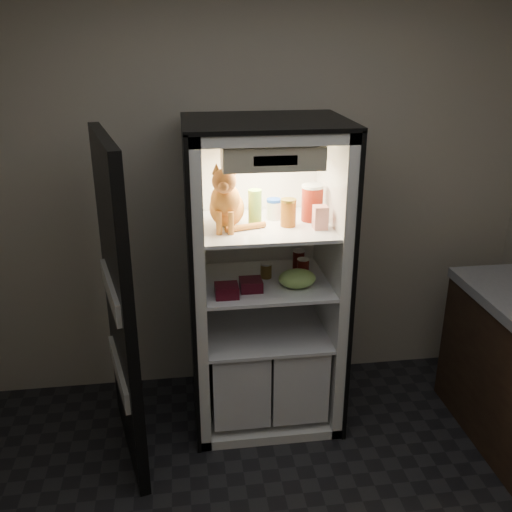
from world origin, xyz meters
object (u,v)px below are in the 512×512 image
at_px(tabby_cat, 226,203).
at_px(soda_can_a, 298,261).
at_px(salsa_jar, 288,213).
at_px(soda_can_b, 302,271).
at_px(refrigerator, 264,299).
at_px(parmesan_shaker, 255,207).
at_px(berry_box_right, 251,285).
at_px(cream_carton, 320,218).
at_px(berry_box_left, 227,291).
at_px(condiment_jar, 266,270).
at_px(grape_bag, 297,279).
at_px(pepper_jar, 312,203).
at_px(soda_can_c, 303,269).
at_px(mayo_tub, 274,209).

xyz_separation_m(tabby_cat, soda_can_a, (0.45, 0.15, -0.43)).
bearing_deg(tabby_cat, salsa_jar, 6.53).
bearing_deg(soda_can_b, tabby_cat, -177.89).
height_order(refrigerator, parmesan_shaker, refrigerator).
bearing_deg(soda_can_b, berry_box_right, -162.27).
height_order(parmesan_shaker, salsa_jar, parmesan_shaker).
height_order(refrigerator, cream_carton, refrigerator).
xyz_separation_m(tabby_cat, berry_box_left, (-0.02, -0.15, -0.46)).
distance_m(tabby_cat, parmesan_shaker, 0.17).
height_order(soda_can_a, condiment_jar, soda_can_a).
bearing_deg(grape_bag, refrigerator, 132.95).
relative_size(refrigerator, berry_box_right, 15.00).
xyz_separation_m(parmesan_shaker, salsa_jar, (0.18, -0.05, -0.02)).
bearing_deg(tabby_cat, pepper_jar, 16.63).
bearing_deg(soda_can_b, salsa_jar, -162.77).
distance_m(soda_can_c, berry_box_left, 0.49).
distance_m(mayo_tub, soda_can_b, 0.40).
distance_m(refrigerator, parmesan_shaker, 0.61).
distance_m(soda_can_b, condiment_jar, 0.22).
height_order(condiment_jar, grape_bag, grape_bag).
bearing_deg(berry_box_right, mayo_tub, 52.31).
bearing_deg(condiment_jar, mayo_tub, 44.10).
bearing_deg(pepper_jar, soda_can_c, -134.71).
distance_m(tabby_cat, soda_can_c, 0.62).
xyz_separation_m(refrigerator, condiment_jar, (0.01, -0.02, 0.20)).
height_order(tabby_cat, soda_can_b, tabby_cat).
relative_size(parmesan_shaker, soda_can_c, 1.53).
height_order(salsa_jar, condiment_jar, salsa_jar).
bearing_deg(soda_can_c, parmesan_shaker, 174.80).
distance_m(mayo_tub, grape_bag, 0.43).
bearing_deg(tabby_cat, refrigerator, 30.96).
bearing_deg(tabby_cat, cream_carton, -0.61).
bearing_deg(berry_box_right, cream_carton, 0.03).
bearing_deg(berry_box_right, soda_can_c, 17.11).
bearing_deg(tabby_cat, soda_can_c, 10.59).
height_order(parmesan_shaker, soda_can_b, parmesan_shaker).
xyz_separation_m(tabby_cat, grape_bag, (0.39, -0.09, -0.44)).
distance_m(tabby_cat, condiment_jar, 0.51).
relative_size(refrigerator, condiment_jar, 20.02).
bearing_deg(salsa_jar, cream_carton, -23.19).
height_order(tabby_cat, mayo_tub, tabby_cat).
xyz_separation_m(salsa_jar, soda_can_a, (0.10, 0.16, -0.36)).
relative_size(salsa_jar, soda_can_c, 1.18).
bearing_deg(mayo_tub, condiment_jar, -135.90).
distance_m(grape_bag, berry_box_right, 0.27).
xyz_separation_m(soda_can_a, condiment_jar, (-0.21, -0.07, -0.02)).
xyz_separation_m(refrigerator, soda_can_c, (0.22, -0.08, 0.21)).
distance_m(salsa_jar, pepper_jar, 0.18).
xyz_separation_m(cream_carton, berry_box_right, (-0.39, -0.00, -0.38)).
height_order(mayo_tub, condiment_jar, mayo_tub).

